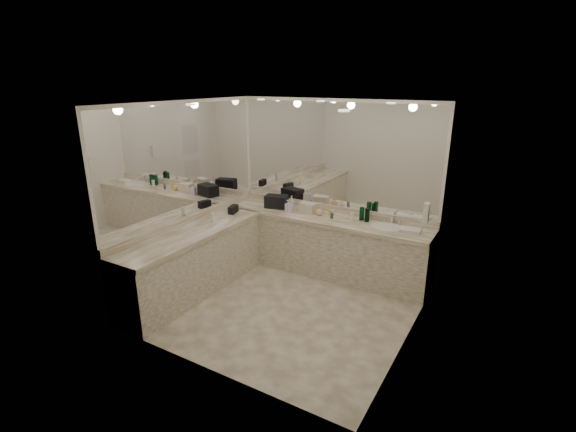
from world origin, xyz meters
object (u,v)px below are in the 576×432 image
Objects in this scene: black_toiletry_bag at (276,201)px; hand_towel at (410,230)px; sink at (387,228)px; soap_bottle_b at (288,206)px; soap_bottle_a at (292,203)px; soap_bottle_c at (319,210)px; wall_phone at (426,213)px; cream_cosmetic_case at (308,208)px.

hand_towel is (2.15, -0.04, -0.08)m from black_toiletry_bag.
soap_bottle_b is (-1.55, -0.06, 0.10)m from sink.
soap_bottle_b reaches higher than hand_towel.
soap_bottle_a is 0.51m from soap_bottle_c.
hand_towel is (-0.28, 0.49, -0.43)m from wall_phone.
soap_bottle_b is at bearing -177.76° from sink.
soap_bottle_b is (0.01, -0.12, -0.02)m from soap_bottle_a.
cream_cosmetic_case is at bearing 23.92° from soap_bottle_b.
soap_bottle_c is (0.51, -0.04, -0.04)m from soap_bottle_a.
sink is 1.26× the size of black_toiletry_bag.
soap_bottle_c reaches higher than sink.
soap_bottle_c is at bearing 162.73° from wall_phone.
hand_towel is at bearing 119.95° from wall_phone.
sink is at bearing 5.21° from cream_cosmetic_case.
soap_bottle_b reaches higher than sink.
soap_bottle_b is at bearing -171.15° from soap_bottle_c.
wall_phone is 1.26× the size of soap_bottle_b.
wall_phone reaches higher than soap_bottle_a.
black_toiletry_bag is 1.82× the size of soap_bottle_b.
sink is 1.56m from soap_bottle_b.
soap_bottle_a is at bearing 95.30° from soap_bottle_b.
cream_cosmetic_case is at bearing 3.37° from black_toiletry_bag.
soap_bottle_b reaches higher than cream_cosmetic_case.
soap_bottle_b is at bearing -148.05° from cream_cosmetic_case.
soap_bottle_c is (-1.38, 0.03, 0.05)m from hand_towel.
wall_phone is 2.00m from cream_cosmetic_case.
soap_bottle_b is 0.50m from soap_bottle_c.
soap_bottle_a reaches higher than soap_bottle_c.
wall_phone is 2.26m from soap_bottle_a.
black_toiletry_bag is at bearing 161.78° from soap_bottle_b.
black_toiletry_bag is at bearing 167.71° from wall_phone.
sink is 1.99× the size of soap_bottle_a.
wall_phone reaches higher than hand_towel.
hand_towel is 1.39× the size of soap_bottle_b.
wall_phone is at bearing -11.51° from soap_bottle_b.
hand_towel is (0.32, -0.01, 0.03)m from sink.
wall_phone is at bearing -39.57° from sink.
wall_phone is 1.08× the size of soap_bottle_a.
black_toiletry_bag is at bearing 178.91° from hand_towel.
cream_cosmetic_case is at bearing 1.09° from soap_bottle_a.
sink is at bearing 178.07° from hand_towel.
wall_phone is 2.52m from black_toiletry_bag.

